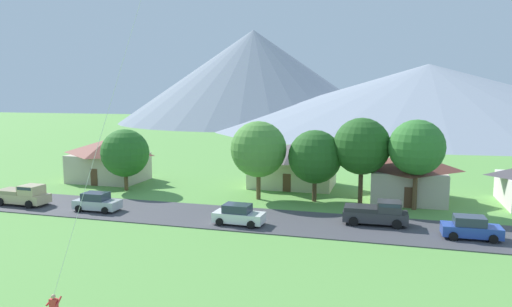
{
  "coord_description": "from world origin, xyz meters",
  "views": [
    {
      "loc": [
        9.36,
        -7.3,
        10.96
      ],
      "look_at": [
        1.26,
        21.24,
        7.06
      ],
      "focal_mm": 33.01,
      "sensor_mm": 36.0,
      "label": 1
    }
  ],
  "objects_px": {
    "house_leftmost": "(109,159)",
    "tree_right_of_center": "(258,149)",
    "pickup_truck_sand_east_side": "(24,195)",
    "tree_left_of_center": "(315,157)",
    "house_left_center": "(408,175)",
    "house_right_center": "(293,164)",
    "tree_near_left": "(125,153)",
    "parked_car_blue_west_end": "(471,228)",
    "tree_near_right": "(417,148)",
    "parked_car_white_east_end": "(238,215)",
    "tree_center": "(362,146)",
    "parked_car_silver_mid_east": "(97,202)",
    "pickup_truck_charcoal_west_side": "(377,213)"
  },
  "relations": [
    {
      "from": "house_right_center",
      "to": "tree_left_of_center",
      "type": "bearing_deg",
      "value": -62.48
    },
    {
      "from": "tree_left_of_center",
      "to": "tree_right_of_center",
      "type": "relative_size",
      "value": 0.9
    },
    {
      "from": "tree_left_of_center",
      "to": "pickup_truck_sand_east_side",
      "type": "bearing_deg",
      "value": -160.47
    },
    {
      "from": "house_right_center",
      "to": "parked_car_blue_west_end",
      "type": "height_order",
      "value": "house_right_center"
    },
    {
      "from": "tree_center",
      "to": "pickup_truck_sand_east_side",
      "type": "bearing_deg",
      "value": -162.59
    },
    {
      "from": "tree_near_left",
      "to": "parked_car_blue_west_end",
      "type": "relative_size",
      "value": 1.62
    },
    {
      "from": "tree_right_of_center",
      "to": "house_leftmost",
      "type": "bearing_deg",
      "value": 167.3
    },
    {
      "from": "parked_car_blue_west_end",
      "to": "house_left_center",
      "type": "bearing_deg",
      "value": 108.2
    },
    {
      "from": "house_left_center",
      "to": "tree_near_right",
      "type": "xyz_separation_m",
      "value": [
        0.47,
        -4.12,
        3.33
      ]
    },
    {
      "from": "tree_near_right",
      "to": "parked_car_silver_mid_east",
      "type": "distance_m",
      "value": 29.95
    },
    {
      "from": "house_right_center",
      "to": "parked_car_white_east_end",
      "type": "height_order",
      "value": "house_right_center"
    },
    {
      "from": "parked_car_silver_mid_east",
      "to": "tree_left_of_center",
      "type": "bearing_deg",
      "value": 27.01
    },
    {
      "from": "tree_center",
      "to": "pickup_truck_charcoal_west_side",
      "type": "relative_size",
      "value": 1.62
    },
    {
      "from": "tree_right_of_center",
      "to": "house_right_center",
      "type": "bearing_deg",
      "value": 75.15
    },
    {
      "from": "tree_center",
      "to": "tree_near_left",
      "type": "bearing_deg",
      "value": -178.44
    },
    {
      "from": "house_right_center",
      "to": "tree_center",
      "type": "relative_size",
      "value": 1.2
    },
    {
      "from": "parked_car_blue_west_end",
      "to": "tree_near_right",
      "type": "bearing_deg",
      "value": 113.5
    },
    {
      "from": "tree_near_left",
      "to": "parked_car_silver_mid_east",
      "type": "height_order",
      "value": "tree_near_left"
    },
    {
      "from": "tree_left_of_center",
      "to": "house_right_center",
      "type": "bearing_deg",
      "value": 117.52
    },
    {
      "from": "tree_right_of_center",
      "to": "parked_car_white_east_end",
      "type": "distance_m",
      "value": 10.54
    },
    {
      "from": "house_left_center",
      "to": "tree_right_of_center",
      "type": "xyz_separation_m",
      "value": [
        -14.72,
        -4.02,
        2.66
      ]
    },
    {
      "from": "tree_near_right",
      "to": "parked_car_silver_mid_east",
      "type": "height_order",
      "value": "tree_near_right"
    },
    {
      "from": "pickup_truck_charcoal_west_side",
      "to": "parked_car_silver_mid_east",
      "type": "bearing_deg",
      "value": -174.52
    },
    {
      "from": "tree_near_left",
      "to": "tree_center",
      "type": "distance_m",
      "value": 25.71
    },
    {
      "from": "house_leftmost",
      "to": "parked_car_white_east_end",
      "type": "relative_size",
      "value": 2.14
    },
    {
      "from": "house_left_center",
      "to": "parked_car_silver_mid_east",
      "type": "xyz_separation_m",
      "value": [
        -27.73,
        -12.88,
        -1.66
      ]
    },
    {
      "from": "house_leftmost",
      "to": "tree_right_of_center",
      "type": "relative_size",
      "value": 1.13
    },
    {
      "from": "house_leftmost",
      "to": "house_right_center",
      "type": "distance_m",
      "value": 22.72
    },
    {
      "from": "pickup_truck_sand_east_side",
      "to": "tree_left_of_center",
      "type": "bearing_deg",
      "value": 19.53
    },
    {
      "from": "pickup_truck_sand_east_side",
      "to": "tree_near_right",
      "type": "bearing_deg",
      "value": 13.54
    },
    {
      "from": "parked_car_silver_mid_east",
      "to": "pickup_truck_charcoal_west_side",
      "type": "bearing_deg",
      "value": 5.48
    },
    {
      "from": "pickup_truck_charcoal_west_side",
      "to": "pickup_truck_sand_east_side",
      "type": "distance_m",
      "value": 33.2
    },
    {
      "from": "pickup_truck_charcoal_west_side",
      "to": "pickup_truck_sand_east_side",
      "type": "bearing_deg",
      "value": -175.87
    },
    {
      "from": "house_right_center",
      "to": "tree_left_of_center",
      "type": "xyz_separation_m",
      "value": [
        3.64,
        -6.99,
        1.95
      ]
    },
    {
      "from": "tree_left_of_center",
      "to": "pickup_truck_charcoal_west_side",
      "type": "relative_size",
      "value": 1.37
    },
    {
      "from": "house_left_center",
      "to": "house_right_center",
      "type": "distance_m",
      "value": 13.2
    },
    {
      "from": "tree_near_left",
      "to": "tree_right_of_center",
      "type": "xyz_separation_m",
      "value": [
        15.49,
        -0.27,
        0.98
      ]
    },
    {
      "from": "tree_center",
      "to": "tree_near_right",
      "type": "distance_m",
      "value": 5.14
    },
    {
      "from": "parked_car_white_east_end",
      "to": "pickup_truck_sand_east_side",
      "type": "distance_m",
      "value": 22.1
    },
    {
      "from": "tree_left_of_center",
      "to": "parked_car_white_east_end",
      "type": "bearing_deg",
      "value": -114.78
    },
    {
      "from": "tree_center",
      "to": "pickup_truck_sand_east_side",
      "type": "distance_m",
      "value": 33.14
    },
    {
      "from": "tree_left_of_center",
      "to": "tree_center",
      "type": "height_order",
      "value": "tree_center"
    },
    {
      "from": "tree_center",
      "to": "tree_right_of_center",
      "type": "relative_size",
      "value": 1.05
    },
    {
      "from": "tree_near_left",
      "to": "house_leftmost",
      "type": "bearing_deg",
      "value": 139.0
    },
    {
      "from": "tree_near_left",
      "to": "tree_center",
      "type": "relative_size",
      "value": 0.81
    },
    {
      "from": "tree_near_right",
      "to": "pickup_truck_sand_east_side",
      "type": "height_order",
      "value": "tree_near_right"
    },
    {
      "from": "tree_right_of_center",
      "to": "pickup_truck_charcoal_west_side",
      "type": "relative_size",
      "value": 1.53
    },
    {
      "from": "tree_left_of_center",
      "to": "pickup_truck_charcoal_west_side",
      "type": "bearing_deg",
      "value": -48.47
    },
    {
      "from": "parked_car_blue_west_end",
      "to": "pickup_truck_charcoal_west_side",
      "type": "height_order",
      "value": "pickup_truck_charcoal_west_side"
    },
    {
      "from": "parked_car_white_east_end",
      "to": "pickup_truck_charcoal_west_side",
      "type": "height_order",
      "value": "pickup_truck_charcoal_west_side"
    }
  ]
}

